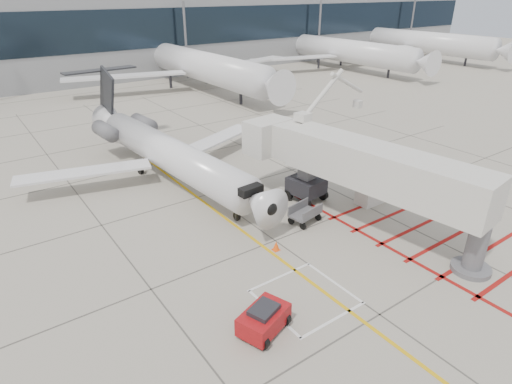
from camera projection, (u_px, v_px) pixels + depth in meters
ground_plane at (321, 273)px, 23.00m from camera, size 260.00×260.00×0.00m
regional_jet at (182, 143)px, 31.18m from camera, size 24.02×29.33×7.28m
jet_bridge at (380, 177)px, 25.70m from camera, size 10.74×18.90×7.18m
pushback_tug at (264, 318)px, 18.85m from camera, size 2.70×2.16×1.37m
baggage_cart at (305, 213)px, 27.72m from camera, size 2.25×1.65×1.30m
ground_power_unit at (372, 192)px, 30.20m from camera, size 2.12×1.24×1.67m
cone_nose at (276, 246)px, 24.90m from camera, size 0.41×0.41×0.57m
cone_side at (272, 203)px, 29.86m from camera, size 0.41×0.41×0.57m
terminal_building at (94, 30)px, 76.63m from camera, size 180.00×28.00×14.00m
terminal_glass_band at (121, 30)px, 65.89m from camera, size 180.00×0.10×6.00m
bg_aircraft_c at (193, 45)px, 63.07m from camera, size 37.68×41.87×12.56m
bg_aircraft_d at (340, 35)px, 79.17m from camera, size 36.04×40.04×12.01m
bg_aircraft_e at (415, 27)px, 90.75m from camera, size 38.13×42.37×12.71m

